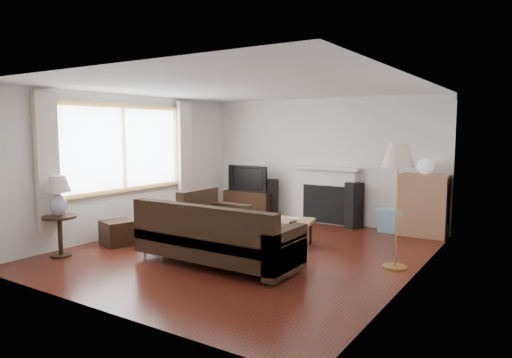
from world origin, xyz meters
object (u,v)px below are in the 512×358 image
Objects in this scene: bookshelf at (424,205)px; floor_lamp at (397,207)px; sectional_sofa at (217,235)px; side_table at (60,236)px; coffee_table at (278,232)px; tv_stand at (250,203)px.

floor_lamp is (0.13, -2.14, 0.30)m from bookshelf.
side_table is at bearing -157.00° from sectional_sofa.
coffee_table is at bearing 174.04° from floor_lamp.
side_table is (-4.35, -2.11, -0.54)m from floor_lamp.
sectional_sofa is at bearing 23.00° from side_table.
tv_stand is at bearing 116.25° from sectional_sofa.
bookshelf is 0.43× the size of sectional_sofa.
floor_lamp reaches higher than tv_stand.
side_table reaches higher than coffee_table.
sectional_sofa is (1.61, -3.26, 0.13)m from tv_stand.
floor_lamp reaches higher than sectional_sofa.
sectional_sofa reaches higher than coffee_table.
sectional_sofa is 2.26× the size of coffee_table.
bookshelf reaches higher than side_table.
sectional_sofa is at bearing -121.19° from bookshelf.
sectional_sofa is at bearing -151.17° from floor_lamp.
coffee_table is at bearing -46.54° from tv_stand.
sectional_sofa reaches higher than side_table.
tv_stand is at bearing 150.89° from floor_lamp.
coffee_table is (1.78, -1.88, -0.06)m from tv_stand.
coffee_table is at bearing 44.22° from side_table.
tv_stand is 1.01× the size of bookshelf.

